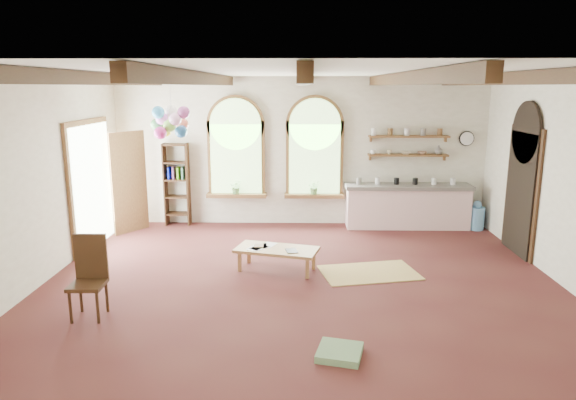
{
  "coord_description": "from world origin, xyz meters",
  "views": [
    {
      "loc": [
        -0.05,
        -7.61,
        2.99
      ],
      "look_at": [
        -0.22,
        0.6,
        1.17
      ],
      "focal_mm": 32.0,
      "sensor_mm": 36.0,
      "label": 1
    }
  ],
  "objects_px": {
    "coffee_table": "(277,251)",
    "kitchen_counter": "(407,206)",
    "balloon_cluster": "(171,123)",
    "side_chair": "(89,294)"
  },
  "relations": [
    {
      "from": "coffee_table",
      "to": "kitchen_counter",
      "type": "bearing_deg",
      "value": 45.38
    },
    {
      "from": "kitchen_counter",
      "to": "balloon_cluster",
      "type": "bearing_deg",
      "value": -164.67
    },
    {
      "from": "coffee_table",
      "to": "balloon_cluster",
      "type": "bearing_deg",
      "value": 144.21
    },
    {
      "from": "kitchen_counter",
      "to": "side_chair",
      "type": "height_order",
      "value": "side_chair"
    },
    {
      "from": "coffee_table",
      "to": "side_chair",
      "type": "distance_m",
      "value": 3.0
    },
    {
      "from": "kitchen_counter",
      "to": "side_chair",
      "type": "distance_m",
      "value": 6.83
    },
    {
      "from": "kitchen_counter",
      "to": "coffee_table",
      "type": "distance_m",
      "value": 3.85
    },
    {
      "from": "side_chair",
      "to": "balloon_cluster",
      "type": "xyz_separation_m",
      "value": [
        0.39,
        3.25,
        2.02
      ]
    },
    {
      "from": "side_chair",
      "to": "balloon_cluster",
      "type": "bearing_deg",
      "value": 83.08
    },
    {
      "from": "coffee_table",
      "to": "balloon_cluster",
      "type": "height_order",
      "value": "balloon_cluster"
    }
  ]
}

